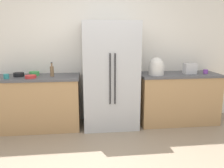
{
  "coord_description": "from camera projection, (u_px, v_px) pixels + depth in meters",
  "views": [
    {
      "loc": [
        -0.3,
        -2.52,
        1.62
      ],
      "look_at": [
        0.06,
        0.46,
        0.99
      ],
      "focal_mm": 37.36,
      "sensor_mm": 36.0,
      "label": 1
    }
  ],
  "objects": [
    {
      "name": "cup_b",
      "position": [
        206.0,
        72.0,
        4.26
      ],
      "size": [
        0.08,
        0.08,
        0.07
      ],
      "primitive_type": "cylinder",
      "color": "purple",
      "rests_on": "counter_right"
    },
    {
      "name": "refrigerator",
      "position": [
        110.0,
        75.0,
        4.1
      ],
      "size": [
        0.95,
        0.71,
        1.85
      ],
      "color": "#B2B5BA",
      "rests_on": "ground_plane"
    },
    {
      "name": "bowl_b",
      "position": [
        19.0,
        74.0,
        3.97
      ],
      "size": [
        0.18,
        0.18,
        0.07
      ],
      "primitive_type": "cylinder",
      "color": "black",
      "rests_on": "counter_left"
    },
    {
      "name": "counter_right",
      "position": [
        177.0,
        98.0,
        4.38
      ],
      "size": [
        1.47,
        0.67,
        0.93
      ],
      "color": "tan",
      "rests_on": "ground_plane"
    },
    {
      "name": "bottle_a",
      "position": [
        52.0,
        71.0,
        3.97
      ],
      "size": [
        0.06,
        0.06,
        0.24
      ],
      "color": "brown",
      "rests_on": "counter_left"
    },
    {
      "name": "toaster",
      "position": [
        190.0,
        69.0,
        4.24
      ],
      "size": [
        0.21,
        0.16,
        0.19
      ],
      "primitive_type": "cube",
      "color": "silver",
      "rests_on": "counter_right"
    },
    {
      "name": "cup_a",
      "position": [
        6.0,
        76.0,
        3.77
      ],
      "size": [
        0.09,
        0.09,
        0.08
      ],
      "primitive_type": "cylinder",
      "color": "teal",
      "rests_on": "counter_left"
    },
    {
      "name": "rice_cooker",
      "position": [
        156.0,
        67.0,
        4.12
      ],
      "size": [
        0.27,
        0.27,
        0.31
      ],
      "color": "silver",
      "rests_on": "counter_right"
    },
    {
      "name": "kitchen_back_panel",
      "position": [
        99.0,
        40.0,
        4.36
      ],
      "size": [
        5.38,
        0.1,
        3.08
      ],
      "primitive_type": "cube",
      "color": "silver",
      "rests_on": "ground_plane"
    },
    {
      "name": "counter_left",
      "position": [
        36.0,
        102.0,
        4.07
      ],
      "size": [
        1.53,
        0.67,
        0.93
      ],
      "color": "tan",
      "rests_on": "ground_plane"
    },
    {
      "name": "bowl_c",
      "position": [
        34.0,
        73.0,
        4.07
      ],
      "size": [
        0.17,
        0.17,
        0.07
      ],
      "primitive_type": "cylinder",
      "color": "green",
      "rests_on": "counter_left"
    },
    {
      "name": "bowl_a",
      "position": [
        31.0,
        77.0,
        3.82
      ],
      "size": [
        0.18,
        0.18,
        0.05
      ],
      "primitive_type": "cylinder",
      "color": "red",
      "rests_on": "counter_left"
    }
  ]
}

